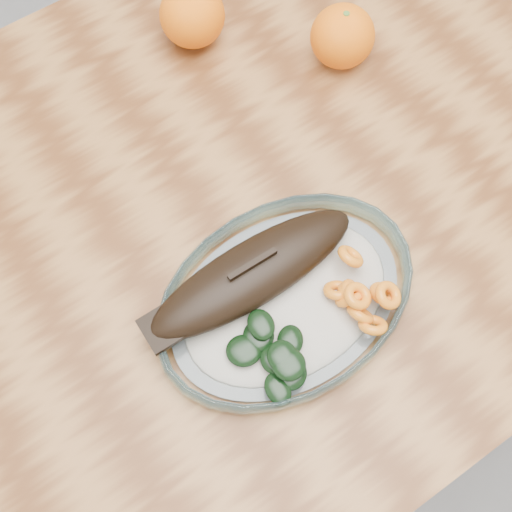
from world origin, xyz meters
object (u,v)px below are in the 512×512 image
Objects in this scene: dining_table at (274,208)px; orange_right at (342,36)px; plated_meal at (284,297)px; orange_left at (192,15)px.

orange_right is (0.17, 0.10, 0.14)m from dining_table.
plated_meal is 0.36m from orange_right.
dining_table is 0.21m from plated_meal.
plated_meal is 6.49× the size of orange_left.
orange_left reaches higher than dining_table.
orange_right is (0.26, 0.24, 0.02)m from plated_meal.
plated_meal is at bearing -136.95° from orange_right.
dining_table is 0.28m from orange_left.
plated_meal is at bearing -121.90° from dining_table.
plated_meal is at bearing -107.13° from orange_left.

